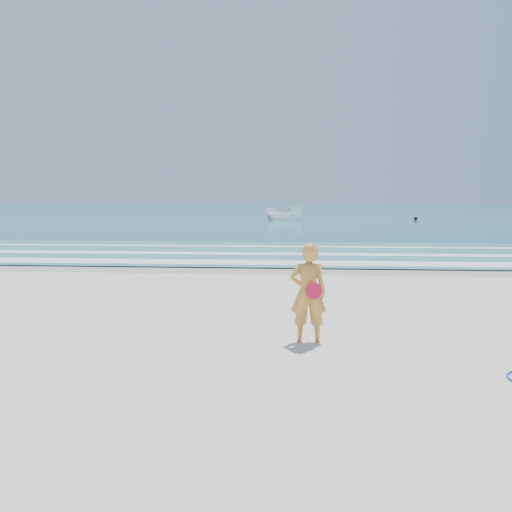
{
  "coord_description": "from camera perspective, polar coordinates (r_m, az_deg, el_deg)",
  "views": [
    {
      "loc": [
        0.86,
        -7.41,
        2.3
      ],
      "look_at": [
        -0.03,
        4.0,
        1.0
      ],
      "focal_mm": 35.0,
      "sensor_mm": 36.0,
      "label": 1
    }
  ],
  "objects": [
    {
      "name": "ground",
      "position": [
        7.8,
        -2.09,
        -10.66
      ],
      "size": [
        400.0,
        400.0,
        0.0
      ],
      "primitive_type": "plane",
      "color": "silver",
      "rests_on": "ground"
    },
    {
      "name": "wet_sand",
      "position": [
        16.59,
        1.46,
        -1.49
      ],
      "size": [
        400.0,
        2.4,
        0.0
      ],
      "primitive_type": "cube",
      "color": "#B2A893",
      "rests_on": "ground"
    },
    {
      "name": "ocean",
      "position": [
        112.43,
        4.06,
        5.29
      ],
      "size": [
        400.0,
        190.0,
        0.04
      ],
      "primitive_type": "cube",
      "color": "#19727F",
      "rests_on": "ground"
    },
    {
      "name": "shallow",
      "position": [
        21.54,
        2.17,
        0.46
      ],
      "size": [
        400.0,
        10.0,
        0.01
      ],
      "primitive_type": "cube",
      "color": "#59B7AD",
      "rests_on": "ocean"
    },
    {
      "name": "foam_near",
      "position": [
        17.87,
        1.69,
        -0.75
      ],
      "size": [
        400.0,
        1.4,
        0.01
      ],
      "primitive_type": "cube",
      "color": "white",
      "rests_on": "shallow"
    },
    {
      "name": "foam_mid",
      "position": [
        20.75,
        2.08,
        0.25
      ],
      "size": [
        400.0,
        0.9,
        0.01
      ],
      "primitive_type": "cube",
      "color": "white",
      "rests_on": "shallow"
    },
    {
      "name": "foam_far",
      "position": [
        24.03,
        2.41,
        1.1
      ],
      "size": [
        400.0,
        0.6,
        0.01
      ],
      "primitive_type": "cube",
      "color": "white",
      "rests_on": "shallow"
    },
    {
      "name": "boat",
      "position": [
        56.2,
        3.36,
        5.05
      ],
      "size": [
        4.85,
        2.83,
        1.76
      ],
      "primitive_type": "imported",
      "rotation": [
        0.0,
        0.0,
        1.83
      ],
      "color": "white",
      "rests_on": "ocean"
    },
    {
      "name": "buoy",
      "position": [
        57.33,
        17.78,
        4.1
      ],
      "size": [
        0.4,
        0.4,
        0.4
      ],
      "primitive_type": "sphere",
      "color": "black",
      "rests_on": "ocean"
    },
    {
      "name": "woman",
      "position": [
        8.07,
        5.98,
        -4.23
      ],
      "size": [
        0.6,
        0.42,
        1.61
      ],
      "color": "gold",
      "rests_on": "ground"
    }
  ]
}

